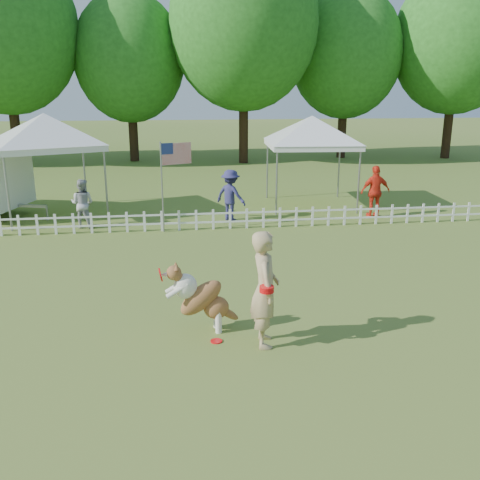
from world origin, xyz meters
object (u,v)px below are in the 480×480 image
at_px(canopy_tent_left, 49,167).
at_px(flag_pole, 162,188).
at_px(dog, 202,298).
at_px(frisbee_on_turf, 216,341).
at_px(canopy_tent_right, 311,162).
at_px(spectator_a, 82,204).
at_px(spectator_b, 231,195).
at_px(spectator_c, 375,191).
at_px(handler, 265,289).

height_order(canopy_tent_left, flag_pole, canopy_tent_left).
bearing_deg(dog, flag_pole, 92.39).
distance_m(frisbee_on_turf, canopy_tent_right, 11.02).
xyz_separation_m(dog, spectator_a, (-3.12, 7.49, 0.11)).
relative_size(canopy_tent_left, spectator_b, 2.01).
xyz_separation_m(dog, flag_pole, (-0.74, 6.67, 0.68)).
relative_size(flag_pole, spectator_c, 1.57).
height_order(flag_pole, spectator_a, flag_pole).
bearing_deg(spectator_a, spectator_c, -162.10).
relative_size(dog, spectator_a, 0.85).
distance_m(handler, spectator_c, 9.71).
distance_m(handler, frisbee_on_turf, 1.24).
xyz_separation_m(dog, spectator_c, (5.99, 7.73, 0.21)).
bearing_deg(spectator_a, flag_pole, 177.24).
bearing_deg(frisbee_on_turf, canopy_tent_left, 115.34).
height_order(dog, canopy_tent_right, canopy_tent_right).
relative_size(frisbee_on_turf, spectator_c, 0.12).
distance_m(canopy_tent_left, spectator_b, 5.91).
bearing_deg(spectator_b, spectator_a, 44.48).
bearing_deg(dog, handler, -34.98).
relative_size(handler, canopy_tent_left, 0.60).
relative_size(handler, spectator_a, 1.32).
height_order(canopy_tent_right, flag_pole, canopy_tent_right).
xyz_separation_m(spectator_a, spectator_b, (4.46, 0.37, 0.07)).
bearing_deg(canopy_tent_right, frisbee_on_turf, -108.73).
height_order(canopy_tent_left, spectator_b, canopy_tent_left).
bearing_deg(flag_pole, canopy_tent_left, 121.34).
bearing_deg(canopy_tent_right, canopy_tent_left, -173.25).
distance_m(frisbee_on_turf, spectator_a, 8.62).
height_order(canopy_tent_right, spectator_a, canopy_tent_right).
distance_m(handler, canopy_tent_left, 11.16).
xyz_separation_m(canopy_tent_right, spectator_b, (-3.00, -1.81, -0.72)).
bearing_deg(frisbee_on_turf, dog, 115.24).
relative_size(spectator_a, spectator_c, 0.88).
bearing_deg(spectator_b, canopy_tent_right, -109.15).
xyz_separation_m(dog, frisbee_on_turf, (0.20, -0.42, -0.61)).
bearing_deg(handler, spectator_b, 0.74).
xyz_separation_m(handler, spectator_a, (-4.09, 8.08, -0.23)).
distance_m(handler, spectator_a, 9.06).
xyz_separation_m(handler, spectator_b, (0.37, 8.45, -0.16)).
xyz_separation_m(canopy_tent_right, spectator_c, (1.65, -1.95, -0.69)).
height_order(frisbee_on_turf, canopy_tent_right, canopy_tent_right).
xyz_separation_m(handler, dog, (-0.98, 0.59, -0.34)).
height_order(dog, spectator_c, spectator_c).
distance_m(frisbee_on_turf, canopy_tent_left, 10.76).
bearing_deg(spectator_c, spectator_b, -5.56).
bearing_deg(dog, spectator_c, 48.24).
height_order(handler, dog, handler).
relative_size(spectator_a, spectator_b, 0.92).
distance_m(dog, spectator_b, 7.98).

